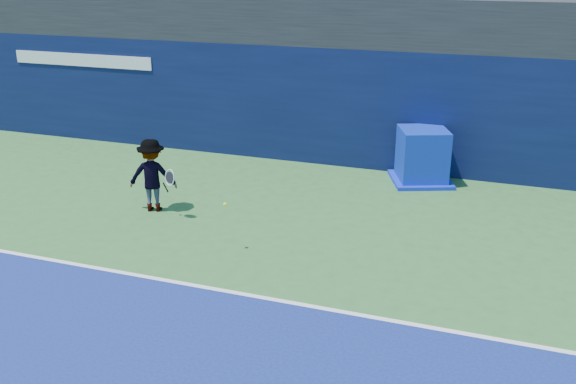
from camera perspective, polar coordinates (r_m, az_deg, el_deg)
name	(u,v)px	position (r m, az deg, el deg)	size (l,w,h in m)	color
baseline	(194,285)	(10.86, -8.35, -8.21)	(24.00, 0.10, 0.01)	white
stadium_band	(335,17)	(17.56, 4.22, 15.22)	(36.00, 3.00, 1.20)	black
back_wall_assembly	(323,104)	(16.93, 3.12, 7.85)	(36.00, 1.03, 3.00)	#0A1237
equipment_cart	(422,158)	(15.67, 11.83, 2.98)	(1.76, 1.76, 1.30)	#0C25AB
tennis_player	(152,175)	(13.84, -11.97, 1.47)	(1.30, 0.84, 1.57)	white
tennis_ball	(225,204)	(11.66, -5.61, -1.11)	(0.07, 0.07, 0.07)	#B9E419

